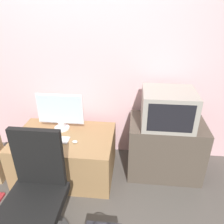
% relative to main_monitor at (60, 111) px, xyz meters
% --- Properties ---
extents(wall_back, '(4.40, 0.05, 2.60)m').
position_rel_main_monitor_xyz_m(wall_back, '(0.19, 0.38, 0.56)').
color(wall_back, beige).
rests_on(wall_back, ground_plane).
extents(desk, '(1.10, 0.74, 0.52)m').
position_rel_main_monitor_xyz_m(desk, '(0.07, -0.16, -0.48)').
color(desk, '#937047').
rests_on(desk, ground_plane).
extents(side_stand, '(0.83, 0.54, 0.67)m').
position_rel_main_monitor_xyz_m(side_stand, '(1.21, 0.00, -0.41)').
color(side_stand, '#4C4238').
rests_on(side_stand, ground_plane).
extents(main_monitor, '(0.53, 0.18, 0.44)m').
position_rel_main_monitor_xyz_m(main_monitor, '(0.00, 0.00, 0.00)').
color(main_monitor, silver).
rests_on(main_monitor, desk).
extents(keyboard, '(0.31, 0.13, 0.01)m').
position_rel_main_monitor_xyz_m(keyboard, '(-0.01, -0.25, -0.22)').
color(keyboard, silver).
rests_on(keyboard, desk).
extents(mouse, '(0.06, 0.04, 0.03)m').
position_rel_main_monitor_xyz_m(mouse, '(0.23, -0.27, -0.21)').
color(mouse, silver).
rests_on(mouse, desk).
extents(crt_tv, '(0.54, 0.48, 0.38)m').
position_rel_main_monitor_xyz_m(crt_tv, '(1.19, -0.03, 0.12)').
color(crt_tv, gray).
rests_on(crt_tv, side_stand).
extents(office_chair, '(0.51, 0.51, 1.00)m').
position_rel_main_monitor_xyz_m(office_chair, '(0.08, -0.95, -0.31)').
color(office_chair, '#333333').
rests_on(office_chair, ground_plane).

